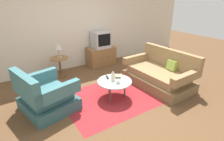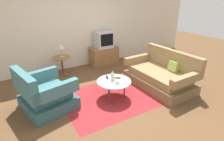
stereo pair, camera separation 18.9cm
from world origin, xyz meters
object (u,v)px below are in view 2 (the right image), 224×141
Objects in this scene: couch at (161,75)px; tv_stand at (104,56)px; television at (104,40)px; table_lamp at (61,47)px; mug at (117,82)px; vase at (113,76)px; coffee_table at (114,82)px; armchair at (45,95)px; bowl at (118,77)px; side_table at (62,62)px; tv_remote_dark at (107,77)px.

couch is 2.15m from tv_stand.
television is (-0.55, 2.07, 0.57)m from couch.
mug is at bearing -70.90° from table_lamp.
couch reaches higher than vase.
coffee_table is 1.95× the size of table_lamp.
couch is 7.58× the size of vase.
mug is (0.01, -0.18, -0.07)m from vase.
mug is at bearing 57.92° from armchair.
mug is 0.86× the size of bowl.
coffee_table is 4.96× the size of bowl.
side_table is at bearing 109.45° from mug.
tv_remote_dark is (-0.05, 0.37, -0.03)m from mug.
mug is 0.29m from bowl.
television is at bearing 112.53° from armchair.
table_lamp reaches higher than bowl.
side_table is at bearing 175.86° from table_lamp.
armchair is 2.11× the size of side_table.
table_lamp is (-1.98, 1.89, 0.58)m from couch.
couch is at bearing -75.17° from television.
vase is (-0.78, -1.92, -0.33)m from television.
table_lamp is at bearing 109.10° from mug.
tv_stand is 1.67× the size of television.
bowl is (0.16, 0.24, -0.02)m from mug.
coffee_table is 4.22× the size of tv_remote_dark.
coffee_table is at bearing -69.22° from side_table.
vase is at bearing -112.20° from television.
table_lamp is at bearing -138.94° from tv_remote_dark.
coffee_table is 1.96m from table_lamp.
tv_remote_dark is at bearing -115.45° from television.
mug is (0.00, -0.14, 0.08)m from coffee_table.
armchair is 2.79m from television.
vase is (-1.33, 0.15, 0.24)m from couch.
armchair is 1.73m from table_lamp.
coffee_table is at bearing -69.58° from table_lamp.
armchair is 2.75m from tv_stand.
armchair is 1.55× the size of coffee_table.
armchair is at bearing -74.86° from tv_remote_dark.
bowl is at bearing -108.23° from television.
couch is 11.34× the size of bowl.
tv_stand is 2.28× the size of table_lamp.
bowl is at bearing -108.11° from tv_stand.
bowl is (0.16, 0.10, 0.06)m from coffee_table.
bowl is (-1.16, 0.21, 0.15)m from couch.
couch is at bearing 95.85° from tv_remote_dark.
side_table is at bearing 116.41° from bowl.
television is (-0.00, -0.01, 0.56)m from tv_stand.
table_lamp reaches higher than mug.
couch reaches higher than mug.
vase is (1.42, -0.29, 0.22)m from armchair.
bowl is at bearing 78.53° from tv_remote_dark.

